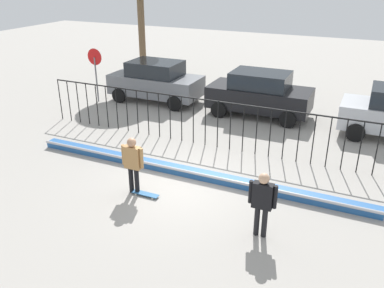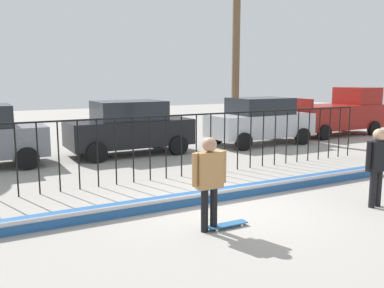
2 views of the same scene
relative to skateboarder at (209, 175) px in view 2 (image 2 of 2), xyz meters
name	(u,v)px [view 2 (image 2 of 2)]	position (x,y,z in m)	size (l,w,h in m)	color
ground_plane	(228,209)	(0.99, 0.91, -1.01)	(60.00, 60.00, 0.00)	#9E9991
bowl_coping_ledge	(211,195)	(0.99, 1.56, -0.89)	(11.00, 0.40, 0.27)	#235699
perimeter_fence	(166,140)	(0.99, 3.93, 0.05)	(14.04, 0.04, 1.72)	black
skateboarder	(209,175)	(0.00, 0.00, 0.00)	(0.68, 0.26, 1.69)	black
skateboard	(227,225)	(0.37, -0.03, -0.95)	(0.80, 0.20, 0.07)	#26598C
camera_operator	(377,160)	(3.80, -0.47, -0.01)	(0.67, 0.25, 1.67)	black
parked_car_black	(129,127)	(1.38, 7.84, -0.04)	(4.30, 2.12, 1.90)	black
parked_car_silver	(260,121)	(6.87, 7.50, -0.04)	(4.30, 2.12, 1.90)	#B7BABF
pickup_truck	(338,113)	(11.88, 7.98, 0.02)	(4.70, 2.12, 2.24)	maroon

